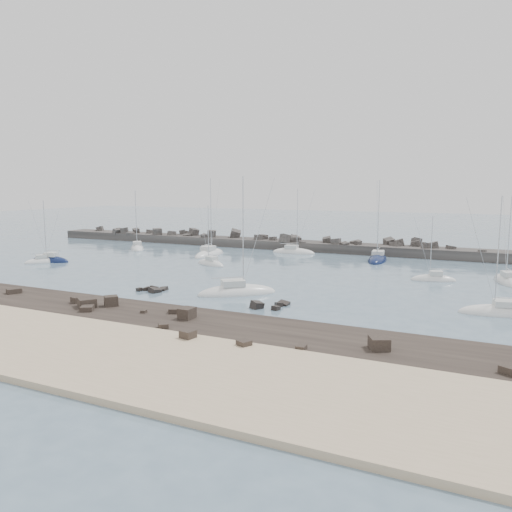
{
  "coord_description": "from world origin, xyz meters",
  "views": [
    {
      "loc": [
        35.92,
        -61.31,
        13.58
      ],
      "look_at": [
        0.91,
        12.0,
        2.05
      ],
      "focal_mm": 35.0,
      "sensor_mm": 36.0,
      "label": 1
    }
  ],
  "objects_px": {
    "sailboat_5": "(211,264)",
    "sailboat_3": "(209,255)",
    "sailboat_4": "(293,253)",
    "sailboat_7": "(378,260)",
    "sailboat_1": "(137,249)",
    "sailboat_8": "(433,280)",
    "sailboat_0": "(44,262)",
    "sailboat_6": "(237,293)",
    "sailboat_9": "(508,282)",
    "sailboat_2": "(50,261)",
    "sailboat_10": "(501,314)"
  },
  "relations": [
    {
      "from": "sailboat_3",
      "to": "sailboat_7",
      "type": "bearing_deg",
      "value": 13.04
    },
    {
      "from": "sailboat_7",
      "to": "sailboat_10",
      "type": "distance_m",
      "value": 38.36
    },
    {
      "from": "sailboat_4",
      "to": "sailboat_5",
      "type": "xyz_separation_m",
      "value": [
        -7.41,
        -20.18,
        0.0
      ]
    },
    {
      "from": "sailboat_3",
      "to": "sailboat_7",
      "type": "height_order",
      "value": "sailboat_3"
    },
    {
      "from": "sailboat_4",
      "to": "sailboat_10",
      "type": "height_order",
      "value": "sailboat_4"
    },
    {
      "from": "sailboat_4",
      "to": "sailboat_5",
      "type": "distance_m",
      "value": 21.49
    },
    {
      "from": "sailboat_1",
      "to": "sailboat_3",
      "type": "bearing_deg",
      "value": -4.87
    },
    {
      "from": "sailboat_0",
      "to": "sailboat_5",
      "type": "height_order",
      "value": "sailboat_5"
    },
    {
      "from": "sailboat_6",
      "to": "sailboat_9",
      "type": "height_order",
      "value": "sailboat_6"
    },
    {
      "from": "sailboat_1",
      "to": "sailboat_2",
      "type": "relative_size",
      "value": 1.13
    },
    {
      "from": "sailboat_2",
      "to": "sailboat_6",
      "type": "relative_size",
      "value": 0.76
    },
    {
      "from": "sailboat_2",
      "to": "sailboat_0",
      "type": "bearing_deg",
      "value": -100.41
    },
    {
      "from": "sailboat_5",
      "to": "sailboat_4",
      "type": "bearing_deg",
      "value": 69.83
    },
    {
      "from": "sailboat_3",
      "to": "sailboat_8",
      "type": "xyz_separation_m",
      "value": [
        42.5,
        -8.65,
        -0.01
      ]
    },
    {
      "from": "sailboat_1",
      "to": "sailboat_7",
      "type": "xyz_separation_m",
      "value": [
        50.07,
        5.61,
        -0.0
      ]
    },
    {
      "from": "sailboat_1",
      "to": "sailboat_6",
      "type": "bearing_deg",
      "value": -37.13
    },
    {
      "from": "sailboat_4",
      "to": "sailboat_5",
      "type": "bearing_deg",
      "value": -110.17
    },
    {
      "from": "sailboat_3",
      "to": "sailboat_6",
      "type": "bearing_deg",
      "value": -53.63
    },
    {
      "from": "sailboat_0",
      "to": "sailboat_8",
      "type": "xyz_separation_m",
      "value": [
        64.34,
        11.94,
        0.0
      ]
    },
    {
      "from": "sailboat_5",
      "to": "sailboat_3",
      "type": "bearing_deg",
      "value": 121.96
    },
    {
      "from": "sailboat_1",
      "to": "sailboat_4",
      "type": "relative_size",
      "value": 0.97
    },
    {
      "from": "sailboat_2",
      "to": "sailboat_7",
      "type": "height_order",
      "value": "sailboat_7"
    },
    {
      "from": "sailboat_2",
      "to": "sailboat_10",
      "type": "distance_m",
      "value": 72.99
    },
    {
      "from": "sailboat_6",
      "to": "sailboat_4",
      "type": "bearing_deg",
      "value": 100.94
    },
    {
      "from": "sailboat_1",
      "to": "sailboat_6",
      "type": "relative_size",
      "value": 0.85
    },
    {
      "from": "sailboat_8",
      "to": "sailboat_2",
      "type": "bearing_deg",
      "value": -170.47
    },
    {
      "from": "sailboat_3",
      "to": "sailboat_6",
      "type": "xyz_separation_m",
      "value": [
        21.16,
        -28.73,
        -0.0
      ]
    },
    {
      "from": "sailboat_2",
      "to": "sailboat_8",
      "type": "relative_size",
      "value": 1.18
    },
    {
      "from": "sailboat_0",
      "to": "sailboat_8",
      "type": "height_order",
      "value": "sailboat_0"
    },
    {
      "from": "sailboat_3",
      "to": "sailboat_7",
      "type": "relative_size",
      "value": 1.03
    },
    {
      "from": "sailboat_9",
      "to": "sailboat_6",
      "type": "bearing_deg",
      "value": -143.44
    },
    {
      "from": "sailboat_1",
      "to": "sailboat_10",
      "type": "relative_size",
      "value": 1.0
    },
    {
      "from": "sailboat_0",
      "to": "sailboat_5",
      "type": "xyz_separation_m",
      "value": [
        28.06,
        10.61,
        0.0
      ]
    },
    {
      "from": "sailboat_3",
      "to": "sailboat_5",
      "type": "height_order",
      "value": "sailboat_3"
    },
    {
      "from": "sailboat_9",
      "to": "sailboat_10",
      "type": "distance_m",
      "value": 19.75
    },
    {
      "from": "sailboat_5",
      "to": "sailboat_7",
      "type": "xyz_separation_m",
      "value": [
        24.93,
        17.2,
        0.01
      ]
    },
    {
      "from": "sailboat_8",
      "to": "sailboat_1",
      "type": "bearing_deg",
      "value": 170.51
    },
    {
      "from": "sailboat_0",
      "to": "sailboat_10",
      "type": "bearing_deg",
      "value": -3.88
    },
    {
      "from": "sailboat_3",
      "to": "sailboat_7",
      "type": "xyz_separation_m",
      "value": [
        31.16,
        7.22,
        -0.01
      ]
    },
    {
      "from": "sailboat_0",
      "to": "sailboat_10",
      "type": "relative_size",
      "value": 0.76
    },
    {
      "from": "sailboat_1",
      "to": "sailboat_10",
      "type": "bearing_deg",
      "value": -21.19
    },
    {
      "from": "sailboat_5",
      "to": "sailboat_7",
      "type": "height_order",
      "value": "sailboat_7"
    },
    {
      "from": "sailboat_0",
      "to": "sailboat_9",
      "type": "xyz_separation_m",
      "value": [
        73.91,
        14.78,
        0.01
      ]
    },
    {
      "from": "sailboat_5",
      "to": "sailboat_8",
      "type": "relative_size",
      "value": 1.09
    },
    {
      "from": "sailboat_2",
      "to": "sailboat_6",
      "type": "distance_m",
      "value": 43.78
    },
    {
      "from": "sailboat_4",
      "to": "sailboat_10",
      "type": "relative_size",
      "value": 1.03
    },
    {
      "from": "sailboat_1",
      "to": "sailboat_8",
      "type": "height_order",
      "value": "sailboat_1"
    },
    {
      "from": "sailboat_6",
      "to": "sailboat_10",
      "type": "height_order",
      "value": "sailboat_6"
    },
    {
      "from": "sailboat_2",
      "to": "sailboat_6",
      "type": "bearing_deg",
      "value": -12.28
    },
    {
      "from": "sailboat_4",
      "to": "sailboat_7",
      "type": "distance_m",
      "value": 17.77
    }
  ]
}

